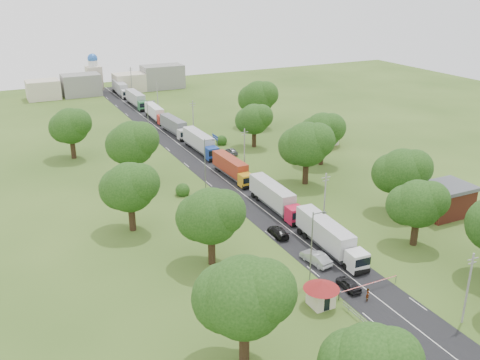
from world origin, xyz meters
TOP-DOWN VIEW (x-y plane):
  - ground at (0.00, 0.00)m, footprint 260.00×260.00m
  - road at (0.00, 20.00)m, footprint 8.00×200.00m
  - boom_barrier at (-1.36, -25.00)m, footprint 9.22×0.35m
  - guard_booth at (-7.20, -25.00)m, footprint 4.40×4.40m
  - guard_rail at (-5.00, -35.00)m, footprint 0.10×17.00m
  - info_sign at (5.20, 35.00)m, footprint 0.12×3.10m
  - pole_0 at (5.50, -35.00)m, footprint 1.60×0.24m
  - pole_1 at (5.50, -7.00)m, footprint 1.60×0.24m
  - pole_2 at (5.50, 21.00)m, footprint 1.60×0.24m
  - pole_3 at (5.50, 49.00)m, footprint 1.60×0.24m
  - pole_4 at (5.50, 77.00)m, footprint 1.60×0.24m
  - pole_5 at (5.50, 105.00)m, footprint 1.60×0.24m
  - lamp_0 at (-5.35, -20.00)m, footprint 2.03×0.22m
  - lamp_1 at (-5.35, 15.00)m, footprint 2.03×0.22m
  - lamp_2 at (-5.35, 50.00)m, footprint 2.03×0.22m
  - tree_2 at (13.99, -17.86)m, footprint 8.00×8.00m
  - tree_3 at (19.99, -7.84)m, footprint 8.80×8.80m
  - tree_4 at (12.99, 10.17)m, footprint 9.60×9.60m
  - tree_5 at (21.99, 18.16)m, footprint 8.80×8.80m
  - tree_6 at (14.99, 35.14)m, footprint 8.00×8.00m
  - tree_7 at (23.99, 50.17)m, footprint 9.60×9.60m
  - tree_9 at (-20.01, -29.83)m, footprint 9.60×9.60m
  - tree_10 at (-15.01, -9.84)m, footprint 8.80×8.80m
  - tree_11 at (-22.01, 5.16)m, footprint 8.80×8.80m
  - tree_12 at (-16.01, 25.17)m, footprint 9.60×9.60m
  - tree_13 at (-24.01, 45.16)m, footprint 8.80×8.80m
  - house_brick at (26.00, -12.00)m, footprint 8.60×6.60m
  - house_cream at (30.00, 30.00)m, footprint 10.08×10.08m
  - distant_town at (0.68, 110.00)m, footprint 52.00×8.00m
  - church at (-4.00, 118.00)m, footprint 5.00×5.00m
  - truck_0 at (1.62, -13.90)m, footprint 3.29×15.37m
  - truck_1 at (1.89, 2.25)m, footprint 2.82×15.09m
  - truck_2 at (1.85, 19.10)m, footprint 2.71×13.88m
  - truck_3 at (2.38, 36.92)m, footprint 2.83×15.31m
  - truck_4 at (2.03, 53.01)m, footprint 3.20×14.30m
  - truck_5 at (2.08, 68.74)m, footprint 2.64×13.77m
  - truck_6 at (1.83, 86.58)m, footprint 2.80×15.25m
  - truck_7 at (1.64, 104.81)m, footprint 3.05×15.48m
  - car_lane_front at (-1.95, -23.50)m, footprint 1.79×4.10m
  - car_lane_mid at (-2.10, -16.28)m, footprint 2.44×5.26m
  - car_lane_rear at (-2.60, -6.76)m, footprint 2.13×4.80m
  - car_verge_near at (6.08, 13.48)m, footprint 3.20×5.54m
  - car_verge_far at (7.94, 32.30)m, footprint 1.79×4.20m
  - pedestrian_near at (-1.48, -26.70)m, footprint 0.72×0.71m
  - pedestrian_booth at (-6.50, -23.32)m, footprint 0.77×0.92m

SIDE VIEW (x-z plane):
  - ground at x=0.00m, z-range 0.00..0.00m
  - road at x=0.00m, z-range -0.02..0.02m
  - guard_rail at x=-5.00m, z-range -0.85..0.85m
  - car_lane_rear at x=-2.60m, z-range 0.00..1.37m
  - car_lane_front at x=-1.95m, z-range 0.00..1.37m
  - car_verge_far at x=7.94m, z-range 0.00..1.42m
  - car_verge_near at x=6.08m, z-range 0.00..1.45m
  - car_lane_mid at x=-2.10m, z-range 0.00..1.67m
  - pedestrian_near at x=-1.48m, z-range 0.00..1.67m
  - pedestrian_booth at x=-6.50m, z-range 0.00..1.70m
  - boom_barrier at x=-1.36m, z-range 0.30..1.48m
  - truck_5 at x=2.08m, z-range 0.12..3.93m
  - truck_2 at x=1.85m, z-range 0.12..3.96m
  - truck_4 at x=2.03m, z-range 0.12..4.07m
  - guard_booth at x=-7.20m, z-range 0.44..3.89m
  - truck_1 at x=1.89m, z-range 0.13..4.31m
  - truck_6 at x=1.83m, z-range 0.13..4.35m
  - truck_3 at x=2.38m, z-range 0.13..4.37m
  - truck_0 at x=1.62m, z-range 0.13..4.38m
  - truck_7 at x=1.64m, z-range 0.13..4.41m
  - house_brick at x=26.00m, z-range 0.05..5.25m
  - info_sign at x=5.20m, z-range 0.95..5.05m
  - distant_town at x=0.68m, z-range -0.51..7.49m
  - house_cream at x=30.00m, z-range 0.74..6.54m
  - pole_0 at x=5.50m, z-range 0.18..9.18m
  - pole_1 at x=5.50m, z-range 0.18..9.18m
  - pole_2 at x=5.50m, z-range 0.18..9.18m
  - pole_3 at x=5.50m, z-range 0.18..9.18m
  - pole_4 at x=5.50m, z-range 0.18..9.18m
  - pole_5 at x=5.50m, z-range 0.18..9.18m
  - church at x=-4.00m, z-range -0.76..11.54m
  - lamp_0 at x=-5.35m, z-range 0.55..10.55m
  - lamp_1 at x=-5.35m, z-range 0.55..10.55m
  - lamp_2 at x=-5.35m, z-range 0.55..10.55m
  - tree_2 at x=13.99m, z-range 1.55..11.65m
  - tree_6 at x=14.99m, z-range 1.55..11.65m
  - tree_3 at x=19.99m, z-range 1.69..12.76m
  - tree_5 at x=21.99m, z-range 1.69..12.76m
  - tree_10 at x=-15.01m, z-range 1.69..12.76m
  - tree_11 at x=-22.01m, z-range 1.69..12.76m
  - tree_13 at x=-24.01m, z-range 1.69..12.76m
  - tree_4 at x=12.99m, z-range 1.83..13.88m
  - tree_7 at x=23.99m, z-range 1.83..13.88m
  - tree_9 at x=-20.01m, z-range 1.83..13.88m
  - tree_12 at x=-16.01m, z-range 1.83..13.88m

